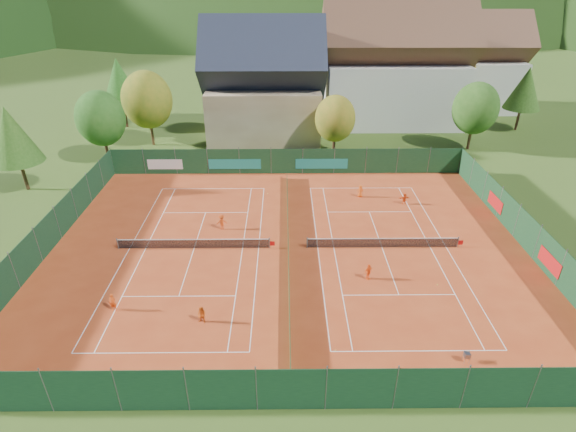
# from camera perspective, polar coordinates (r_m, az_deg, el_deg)

# --- Properties ---
(ground) EXTENTS (600.00, 600.00, 0.00)m
(ground) POSITION_cam_1_polar(r_m,az_deg,el_deg) (38.29, 0.03, -4.09)
(ground) COLOR #314E18
(ground) RESTS_ON ground
(clay_pad) EXTENTS (40.00, 32.00, 0.01)m
(clay_pad) POSITION_cam_1_polar(r_m,az_deg,el_deg) (38.28, 0.03, -4.06)
(clay_pad) COLOR #A93918
(clay_pad) RESTS_ON ground
(court_markings_left) EXTENTS (11.03, 23.83, 0.00)m
(court_markings_left) POSITION_cam_1_polar(r_m,az_deg,el_deg) (39.03, -11.83, -4.03)
(court_markings_left) COLOR white
(court_markings_left) RESTS_ON ground
(court_markings_right) EXTENTS (11.03, 23.83, 0.00)m
(court_markings_right) POSITION_cam_1_polar(r_m,az_deg,el_deg) (39.16, 11.84, -3.91)
(court_markings_right) COLOR white
(court_markings_right) RESTS_ON ground
(tennis_net_left) EXTENTS (13.30, 0.10, 1.02)m
(tennis_net_left) POSITION_cam_1_polar(r_m,az_deg,el_deg) (38.74, -11.67, -3.41)
(tennis_net_left) COLOR #59595B
(tennis_net_left) RESTS_ON ground
(tennis_net_right) EXTENTS (13.30, 0.10, 1.02)m
(tennis_net_right) POSITION_cam_1_polar(r_m,az_deg,el_deg) (38.94, 12.14, -3.29)
(tennis_net_right) COLOR #59595B
(tennis_net_right) RESTS_ON ground
(court_divider) EXTENTS (0.03, 28.80, 1.00)m
(court_divider) POSITION_cam_1_polar(r_m,az_deg,el_deg) (38.01, 0.03, -3.43)
(court_divider) COLOR #153A1C
(court_divider) RESTS_ON ground
(fence_north) EXTENTS (40.00, 0.10, 3.00)m
(fence_north) POSITION_cam_1_polar(r_m,az_deg,el_deg) (51.88, -0.65, 6.92)
(fence_north) COLOR #153B20
(fence_north) RESTS_ON ground
(fence_south) EXTENTS (40.00, 0.04, 3.00)m
(fence_south) POSITION_cam_1_polar(r_m,az_deg,el_deg) (25.13, 0.41, -21.20)
(fence_south) COLOR #13361F
(fence_south) RESTS_ON ground
(fence_west) EXTENTS (0.04, 32.00, 3.00)m
(fence_west) POSITION_cam_1_polar(r_m,az_deg,el_deg) (42.34, -28.18, -2.02)
(fence_west) COLOR #13361F
(fence_west) RESTS_ON ground
(fence_east) EXTENTS (0.09, 32.00, 3.00)m
(fence_east) POSITION_cam_1_polar(r_m,az_deg,el_deg) (42.69, 27.98, -1.74)
(fence_east) COLOR #13341B
(fence_east) RESTS_ON ground
(chalet) EXTENTS (16.20, 12.00, 16.00)m
(chalet) POSITION_cam_1_polar(r_m,az_deg,el_deg) (63.82, -3.05, 15.91)
(chalet) COLOR #C6B08C
(chalet) RESTS_ON ground
(hotel_block_a) EXTENTS (21.60, 11.00, 17.25)m
(hotel_block_a) POSITION_cam_1_polar(r_m,az_deg,el_deg) (71.37, 13.30, 17.22)
(hotel_block_a) COLOR silver
(hotel_block_a) RESTS_ON ground
(hotel_block_b) EXTENTS (17.28, 10.00, 15.50)m
(hotel_block_b) POSITION_cam_1_polar(r_m,az_deg,el_deg) (83.20, 21.85, 17.03)
(hotel_block_b) COLOR silver
(hotel_block_b) RESTS_ON ground
(tree_west_front) EXTENTS (5.72, 5.72, 8.69)m
(tree_west_front) POSITION_cam_1_polar(r_m,az_deg,el_deg) (58.55, -22.72, 11.35)
(tree_west_front) COLOR #492A1A
(tree_west_front) RESTS_ON ground
(tree_west_mid) EXTENTS (6.44, 6.44, 9.78)m
(tree_west_mid) POSITION_cam_1_polar(r_m,az_deg,el_deg) (62.55, -17.47, 13.89)
(tree_west_mid) COLOR #4B311B
(tree_west_mid) RESTS_ON ground
(tree_west_back) EXTENTS (5.60, 5.60, 10.00)m
(tree_west_back) POSITION_cam_1_polar(r_m,az_deg,el_deg) (71.67, -20.62, 15.72)
(tree_west_back) COLOR #412717
(tree_west_back) RESTS_ON ground
(tree_center) EXTENTS (5.01, 5.01, 7.60)m
(tree_center) POSITION_cam_1_polar(r_m,az_deg,el_deg) (56.85, 6.00, 12.20)
(tree_center) COLOR #402417
(tree_center) RESTS_ON ground
(tree_east_front) EXTENTS (5.72, 5.72, 8.69)m
(tree_east_front) POSITION_cam_1_polar(r_m,az_deg,el_deg) (63.11, 22.72, 12.49)
(tree_east_front) COLOR #4D301B
(tree_east_front) RESTS_ON ground
(tree_east_mid) EXTENTS (5.04, 5.04, 9.00)m
(tree_east_mid) POSITION_cam_1_polar(r_m,az_deg,el_deg) (74.24, 27.93, 14.13)
(tree_east_mid) COLOR #4B2C1B
(tree_east_mid) RESTS_ON ground
(tree_west_side) EXTENTS (5.04, 5.04, 9.00)m
(tree_west_side) POSITION_cam_1_polar(r_m,az_deg,el_deg) (54.16, -31.66, 8.75)
(tree_west_side) COLOR #4A321A
(tree_west_side) RESTS_ON ground
(tree_east_back) EXTENTS (7.15, 7.15, 10.86)m
(tree_east_back) POSITION_cam_1_polar(r_m,az_deg,el_deg) (78.09, 20.06, 16.77)
(tree_east_back) COLOR #462C19
(tree_east_back) RESTS_ON ground
(mountain_backdrop) EXTENTS (820.00, 530.00, 242.00)m
(mountain_backdrop) POSITION_cam_1_polar(r_m,az_deg,el_deg) (273.96, 5.74, 15.85)
(mountain_backdrop) COLOR black
(mountain_backdrop) RESTS_ON ground
(ball_hopper) EXTENTS (0.34, 0.34, 0.80)m
(ball_hopper) POSITION_cam_1_polar(r_m,az_deg,el_deg) (30.04, 21.79, -16.07)
(ball_hopper) COLOR slate
(ball_hopper) RESTS_ON ground
(loose_ball_0) EXTENTS (0.07, 0.07, 0.07)m
(loose_ball_0) POSITION_cam_1_polar(r_m,az_deg,el_deg) (36.46, -12.69, -6.68)
(loose_ball_0) COLOR #CCD833
(loose_ball_0) RESTS_ON ground
(loose_ball_1) EXTENTS (0.07, 0.07, 0.07)m
(loose_ball_1) POSITION_cam_1_polar(r_m,az_deg,el_deg) (29.21, 6.04, -16.59)
(loose_ball_1) COLOR #CCD833
(loose_ball_1) RESTS_ON ground
(loose_ball_2) EXTENTS (0.07, 0.07, 0.07)m
(loose_ball_2) POSITION_cam_1_polar(r_m,az_deg,el_deg) (43.23, 3.16, 0.07)
(loose_ball_2) COLOR #CCD833
(loose_ball_2) RESTS_ON ground
(loose_ball_3) EXTENTS (0.07, 0.07, 0.07)m
(loose_ball_3) POSITION_cam_1_polar(r_m,az_deg,el_deg) (47.53, -2.62, 2.88)
(loose_ball_3) COLOR #CCD833
(loose_ball_3) RESTS_ON ground
(loose_ball_4) EXTENTS (0.07, 0.07, 0.07)m
(loose_ball_4) POSITION_cam_1_polar(r_m,az_deg,el_deg) (35.84, 18.43, -8.28)
(loose_ball_4) COLOR #CCD833
(loose_ball_4) RESTS_ON ground
(player_left_near) EXTENTS (0.50, 0.33, 1.36)m
(player_left_near) POSITION_cam_1_polar(r_m,az_deg,el_deg) (33.66, -21.36, -10.18)
(player_left_near) COLOR #E04B13
(player_left_near) RESTS_ON ground
(player_left_mid) EXTENTS (0.77, 0.69, 1.30)m
(player_left_mid) POSITION_cam_1_polar(r_m,az_deg,el_deg) (31.01, -10.89, -12.26)
(player_left_mid) COLOR #DB5613
(player_left_mid) RESTS_ON ground
(player_left_far) EXTENTS (1.01, 0.68, 1.46)m
(player_left_far) POSITION_cam_1_polar(r_m,az_deg,el_deg) (41.09, -8.40, -0.75)
(player_left_far) COLOR #D44412
(player_left_far) RESTS_ON ground
(player_right_near) EXTENTS (0.84, 0.71, 1.35)m
(player_right_near) POSITION_cam_1_polar(r_m,az_deg,el_deg) (34.81, 10.18, -6.99)
(player_right_near) COLOR #F85A16
(player_right_near) RESTS_ON ground
(player_right_far_a) EXTENTS (0.66, 0.43, 1.34)m
(player_right_far_a) POSITION_cam_1_polar(r_m,az_deg,el_deg) (47.15, 9.16, 3.15)
(player_right_far_a) COLOR #E05513
(player_right_far_a) RESTS_ON ground
(player_right_far_b) EXTENTS (1.15, 0.48, 1.21)m
(player_right_far_b) POSITION_cam_1_polar(r_m,az_deg,el_deg) (46.60, 14.55, 2.15)
(player_right_far_b) COLOR #E14814
(player_right_far_b) RESTS_ON ground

